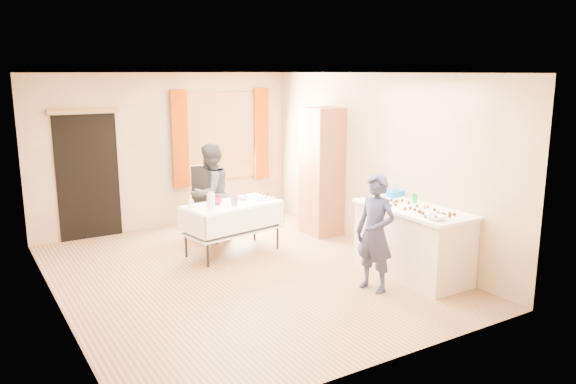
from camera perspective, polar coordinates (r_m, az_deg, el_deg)
floor at (r=7.52m, az=-4.75°, el=-8.34°), size 4.50×5.50×0.02m
ceiling at (r=7.05m, az=-5.13°, el=12.04°), size 4.50×5.50×0.02m
wall_back at (r=9.69m, az=-12.28°, el=4.06°), size 4.50×0.02×2.60m
wall_front at (r=4.92m, az=9.66°, el=-3.59°), size 4.50×0.02×2.60m
wall_left at (r=6.51m, az=-23.02°, el=-0.52°), size 0.02×5.50×2.60m
wall_right at (r=8.41m, az=8.99°, el=2.99°), size 0.02×5.50×2.60m
window_frame at (r=10.00m, az=-6.83°, el=5.65°), size 1.32×0.06×1.52m
window_pane at (r=9.98m, az=-6.79°, el=5.65°), size 1.20×0.02×1.40m
curtain_left at (r=9.65m, az=-10.92°, el=5.29°), size 0.28×0.06×1.65m
curtain_right at (r=10.30m, az=-2.75°, el=5.92°), size 0.28×0.06×1.65m
doorway at (r=9.37m, az=-19.66°, el=1.50°), size 0.95×0.04×2.00m
door_lintel at (r=9.22m, az=-20.07°, el=7.71°), size 1.05×0.06×0.08m
cabinet at (r=9.09m, az=3.44°, el=2.07°), size 0.50×0.60×2.06m
counter at (r=7.49m, az=12.53°, el=-4.94°), size 0.76×1.60×0.91m
party_table at (r=8.23m, az=-5.66°, el=-3.20°), size 1.51×0.95×0.75m
chair at (r=9.27m, az=-7.99°, el=-2.23°), size 0.52×0.52×1.12m
girl at (r=6.83m, az=8.86°, el=-4.15°), size 0.69×0.60×1.44m
woman at (r=8.74m, az=-7.91°, el=-0.12°), size 1.19×1.15×1.55m
soda_can at (r=7.62m, az=12.75°, el=-0.64°), size 0.09×0.09×0.12m
mixing_bowl at (r=6.82m, az=14.82°, el=-2.53°), size 0.28×0.28×0.05m
foam_block at (r=7.72m, az=9.34°, el=-0.48°), size 0.17×0.14×0.08m
blue_basket at (r=7.99m, az=10.72°, el=-0.12°), size 0.33×0.24×0.08m
pitcher at (r=7.81m, az=-7.82°, el=-0.97°), size 0.12×0.12×0.22m
cup_red at (r=8.07m, az=-7.25°, el=-0.90°), size 0.16×0.16×0.12m
cup_rainbow at (r=8.02m, az=-5.45°, el=-0.92°), size 0.14×0.14×0.12m
small_bowl at (r=8.40m, az=-4.58°, el=-0.55°), size 0.20×0.20×0.05m
pastry_tray at (r=8.38m, az=-2.41°, el=-0.66°), size 0.33×0.29×0.02m
bottle at (r=7.97m, az=-9.87°, el=-0.99°), size 0.09×0.09×0.16m
cake_balls at (r=7.23m, az=13.09°, el=-1.66°), size 0.45×1.05×0.04m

